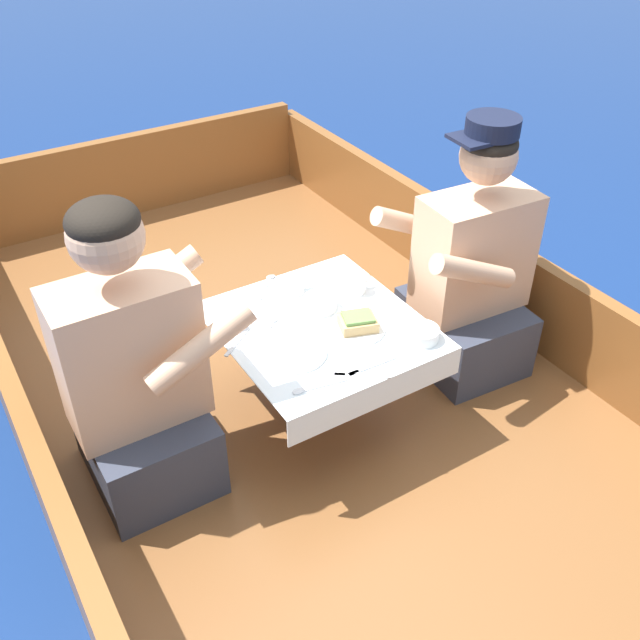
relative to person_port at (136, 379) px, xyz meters
The scene contains 21 objects.
ground_plane 0.89m from the person_port, ahead, with size 60.00×60.00×0.00m, color navy.
boat_deck 0.80m from the person_port, ahead, with size 1.94×3.65×0.24m, color brown.
gunwale_port 0.39m from the person_port, behind, with size 0.06×3.65×0.37m, color brown.
gunwale_starboard 1.58m from the person_port, ahead, with size 0.06×3.65×0.37m, color brown.
bow_coaming 1.92m from the person_port, 71.08° to the left, with size 1.82×0.06×0.42m, color brown.
cockpit_table 0.62m from the person_port, ahead, with size 0.64×0.68×0.38m.
person_port is the anchor object (origin of this frame).
person_starboard 1.24m from the person_port, ahead, with size 0.54×0.47×0.98m.
plate_sandwich 0.72m from the person_port, 10.22° to the right, with size 0.18×0.18×0.01m.
plate_bread 0.49m from the person_port, 15.02° to the right, with size 0.21×0.21×0.01m.
sandwich 0.72m from the person_port, 10.22° to the right, with size 0.14×0.13×0.05m.
bowl_port_near 0.67m from the person_port, ahead, with size 0.12×0.12×0.04m.
bowl_starboard_near 0.90m from the person_port, 17.84° to the right, with size 0.11×0.11×0.04m.
coffee_cup_port 0.67m from the person_port, 15.02° to the left, with size 0.09×0.07×0.06m.
coffee_cup_starboard 0.84m from the person_port, ahead, with size 0.10×0.07×0.07m.
utensil_spoon_starboard 0.52m from the person_port, 34.77° to the right, with size 0.17×0.05×0.01m.
utensil_knife_starboard 0.35m from the person_port, ahead, with size 0.14×0.11×0.00m.
utensil_fork_port 0.66m from the person_port, 29.03° to the right, with size 0.15×0.11×0.00m.
utensil_fork_starboard 0.70m from the person_port, 26.13° to the right, with size 0.17×0.02×0.00m.
utensil_spoon_port 0.47m from the person_port, ahead, with size 0.14×0.12×0.01m.
utensil_spoon_center 0.65m from the person_port, 24.82° to the left, with size 0.13×0.13×0.01m.
Camera 1 is at (-1.00, -1.67, 2.02)m, focal length 40.00 mm.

